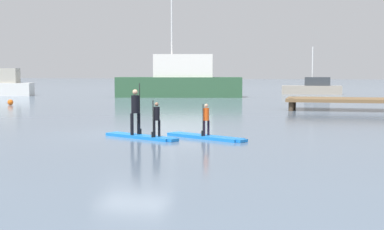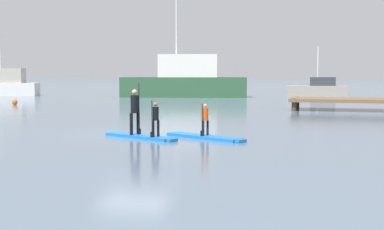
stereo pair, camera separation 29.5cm
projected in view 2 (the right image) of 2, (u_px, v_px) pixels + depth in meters
The scene contains 11 objects.
ground_plane at pixel (133, 134), 19.92m from camera, with size 240.00×240.00×0.00m, color slate.
paddleboard_near at pixel (205, 137), 18.62m from camera, with size 2.95×1.93×0.10m.
paddler_child_solo at pixel (205, 118), 18.56m from camera, with size 0.25×0.34×1.05m.
paddleboard_far at pixel (141, 137), 18.74m from camera, with size 2.86×1.74×0.10m.
paddler_adult at pixel (135, 109), 18.86m from camera, with size 0.36×0.45×1.71m.
paddler_child_front at pixel (155, 117), 18.22m from camera, with size 0.26×0.36×1.19m.
fishing_boat_white_large at pixel (185, 81), 46.82m from camera, with size 10.62×4.43×9.93m.
fishing_boat_green_midground at pixel (318, 88), 52.12m from camera, with size 5.51×1.77×4.38m.
motor_boat_small_navy at pixel (2, 85), 49.51m from camera, with size 6.82×3.37×5.42m.
floating_dock at pixel (379, 101), 31.07m from camera, with size 9.63×2.95×0.67m.
mooring_buoy_near at pixel (15, 102), 36.47m from camera, with size 0.36×0.36×0.36m, color orange.
Camera 2 is at (6.86, -18.69, 2.26)m, focal length 52.98 mm.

